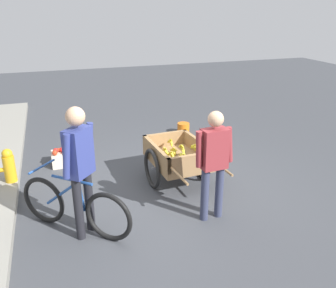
{
  "coord_description": "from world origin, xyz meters",
  "views": [
    {
      "loc": [
        -4.74,
        1.49,
        2.74
      ],
      "look_at": [
        0.1,
        -0.14,
        0.75
      ],
      "focal_mm": 38.3,
      "sensor_mm": 36.0,
      "label": 1
    }
  ],
  "objects_px": {
    "cyclist_person": "(80,161)",
    "fire_hydrant": "(10,169)",
    "plastic_bucket": "(183,128)",
    "apple_crate": "(61,158)",
    "vendor_person": "(214,157)",
    "fruit_cart": "(178,158)",
    "bicycle": "(74,207)"
  },
  "relations": [
    {
      "from": "fruit_cart",
      "to": "bicycle",
      "type": "relative_size",
      "value": 1.33
    },
    {
      "from": "vendor_person",
      "to": "bicycle",
      "type": "bearing_deg",
      "value": 81.18
    },
    {
      "from": "vendor_person",
      "to": "bicycle",
      "type": "xyz_separation_m",
      "value": [
        0.28,
        1.78,
        -0.55
      ]
    },
    {
      "from": "vendor_person",
      "to": "apple_crate",
      "type": "bearing_deg",
      "value": 36.9
    },
    {
      "from": "plastic_bucket",
      "to": "bicycle",
      "type": "bearing_deg",
      "value": 139.35
    },
    {
      "from": "cyclist_person",
      "to": "fire_hydrant",
      "type": "relative_size",
      "value": 2.5
    },
    {
      "from": "fire_hydrant",
      "to": "apple_crate",
      "type": "bearing_deg",
      "value": -48.84
    },
    {
      "from": "vendor_person",
      "to": "plastic_bucket",
      "type": "bearing_deg",
      "value": -14.6
    },
    {
      "from": "fruit_cart",
      "to": "bicycle",
      "type": "height_order",
      "value": "bicycle"
    },
    {
      "from": "cyclist_person",
      "to": "fire_hydrant",
      "type": "height_order",
      "value": "cyclist_person"
    },
    {
      "from": "fruit_cart",
      "to": "apple_crate",
      "type": "height_order",
      "value": "fruit_cart"
    },
    {
      "from": "bicycle",
      "to": "apple_crate",
      "type": "distance_m",
      "value": 2.22
    },
    {
      "from": "fruit_cart",
      "to": "plastic_bucket",
      "type": "relative_size",
      "value": 6.21
    },
    {
      "from": "vendor_person",
      "to": "apple_crate",
      "type": "distance_m",
      "value": 3.2
    },
    {
      "from": "apple_crate",
      "to": "fire_hydrant",
      "type": "bearing_deg",
      "value": 131.16
    },
    {
      "from": "fruit_cart",
      "to": "bicycle",
      "type": "bearing_deg",
      "value": 116.68
    },
    {
      "from": "fruit_cart",
      "to": "fire_hydrant",
      "type": "bearing_deg",
      "value": 75.71
    },
    {
      "from": "bicycle",
      "to": "cyclist_person",
      "type": "bearing_deg",
      "value": -132.04
    },
    {
      "from": "cyclist_person",
      "to": "fire_hydrant",
      "type": "bearing_deg",
      "value": 31.26
    },
    {
      "from": "bicycle",
      "to": "fire_hydrant",
      "type": "xyz_separation_m",
      "value": [
        1.51,
        0.87,
        -0.02
      ]
    },
    {
      "from": "fire_hydrant",
      "to": "plastic_bucket",
      "type": "bearing_deg",
      "value": -65.76
    },
    {
      "from": "cyclist_person",
      "to": "apple_crate",
      "type": "xyz_separation_m",
      "value": [
        2.31,
        0.19,
        -0.88
      ]
    },
    {
      "from": "plastic_bucket",
      "to": "apple_crate",
      "type": "xyz_separation_m",
      "value": [
        -0.9,
        2.74,
        0.01
      ]
    },
    {
      "from": "apple_crate",
      "to": "vendor_person",
      "type": "bearing_deg",
      "value": -143.1
    },
    {
      "from": "cyclist_person",
      "to": "fire_hydrant",
      "type": "xyz_separation_m",
      "value": [
        1.62,
        0.98,
        -0.68
      ]
    },
    {
      "from": "vendor_person",
      "to": "cyclist_person",
      "type": "relative_size",
      "value": 0.91
    },
    {
      "from": "cyclist_person",
      "to": "apple_crate",
      "type": "distance_m",
      "value": 2.48
    },
    {
      "from": "fruit_cart",
      "to": "apple_crate",
      "type": "xyz_separation_m",
      "value": [
        1.35,
        1.79,
        -0.31
      ]
    },
    {
      "from": "cyclist_person",
      "to": "plastic_bucket",
      "type": "height_order",
      "value": "cyclist_person"
    },
    {
      "from": "fruit_cart",
      "to": "apple_crate",
      "type": "relative_size",
      "value": 3.86
    },
    {
      "from": "plastic_bucket",
      "to": "vendor_person",
      "type": "bearing_deg",
      "value": 165.4
    },
    {
      "from": "cyclist_person",
      "to": "fire_hydrant",
      "type": "distance_m",
      "value": 2.01
    }
  ]
}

